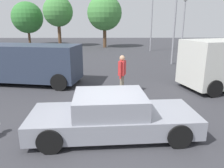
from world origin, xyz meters
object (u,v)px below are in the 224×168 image
light_post_near (152,4)px  light_post_far (184,15)px  suv_dark (31,63)px  pedestrian (122,71)px  sedan_foreground (112,116)px

light_post_near → light_post_far: size_ratio=1.37×
suv_dark → pedestrian: 4.88m
sedan_foreground → pedestrian: bearing=78.7°
suv_dark → light_post_near: size_ratio=0.69×
pedestrian → light_post_near: (4.08, 14.98, 3.93)m
sedan_foreground → pedestrian: 3.58m
sedan_foreground → suv_dark: bearing=123.8°
light_post_near → light_post_far: light_post_near is taller
sedan_foreground → light_post_far: bearing=62.4°
sedan_foreground → light_post_near: bearing=72.7°
suv_dark → light_post_far: bearing=-126.4°
light_post_near → light_post_far: bearing=-39.8°
light_post_far → pedestrian: bearing=-118.1°
sedan_foreground → light_post_far: 18.08m
suv_dark → pedestrian: suv_dark is taller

